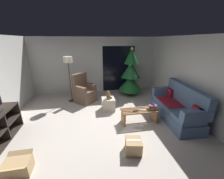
{
  "coord_description": "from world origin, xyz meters",
  "views": [
    {
      "loc": [
        -0.32,
        -3.44,
        2.35
      ],
      "look_at": [
        0.4,
        0.7,
        0.85
      ],
      "focal_mm": 22.24,
      "sensor_mm": 36.0,
      "label": 1
    }
  ],
  "objects": [
    {
      "name": "teddy_bear_chestnut",
      "position": [
        0.32,
        0.95,
        0.55
      ],
      "size": [
        0.21,
        0.22,
        0.29
      ],
      "color": "brown",
      "rests_on": "ottoman"
    },
    {
      "name": "cardboard_box_open_near_shelf",
      "position": [
        -1.71,
        -1.24,
        0.14
      ],
      "size": [
        0.47,
        0.49,
        0.32
      ],
      "color": "tan",
      "rests_on": "ground"
    },
    {
      "name": "couch",
      "position": [
        2.32,
        -0.02,
        0.4
      ],
      "size": [
        0.89,
        1.98,
        1.08
      ],
      "color": "slate",
      "rests_on": "ground"
    },
    {
      "name": "ottoman",
      "position": [
        0.31,
        0.96,
        0.22
      ],
      "size": [
        0.44,
        0.44,
        0.43
      ],
      "primitive_type": "cube",
      "color": "beige",
      "rests_on": "ground"
    },
    {
      "name": "patio_door_glass",
      "position": [
        1.11,
        2.97,
        1.05
      ],
      "size": [
        1.5,
        0.02,
        2.1
      ],
      "primitive_type": "cube",
      "color": "black",
      "rests_on": "ground"
    },
    {
      "name": "cardboard_box_taped_mid_floor",
      "position": [
        0.57,
        -1.1,
        0.15
      ],
      "size": [
        0.41,
        0.41,
        0.3
      ],
      "color": "tan",
      "rests_on": "ground"
    },
    {
      "name": "floor_lamp",
      "position": [
        -1.04,
        1.95,
        1.51
      ],
      "size": [
        0.32,
        0.32,
        1.78
      ],
      "color": "#2D2D30",
      "rests_on": "ground"
    },
    {
      "name": "ground_plane",
      "position": [
        0.0,
        0.0,
        0.0
      ],
      "size": [
        7.0,
        7.0,
        0.0
      ],
      "primitive_type": "plane",
      "color": "#BCB2A8"
    },
    {
      "name": "remote_black",
      "position": [
        0.96,
        -0.05,
        0.43
      ],
      "size": [
        0.16,
        0.05,
        0.02
      ],
      "primitive_type": "cube",
      "rotation": [
        0.0,
        0.0,
        1.62
      ],
      "color": "black",
      "rests_on": "coffee_table"
    },
    {
      "name": "cell_phone",
      "position": [
        1.51,
        0.01,
        0.55
      ],
      "size": [
        0.12,
        0.16,
        0.01
      ],
      "primitive_type": "cube",
      "rotation": [
        0.0,
        0.0,
        0.39
      ],
      "color": "black",
      "rests_on": "book_stack"
    },
    {
      "name": "wall_back",
      "position": [
        0.0,
        3.06,
        1.25
      ],
      "size": [
        5.72,
        0.12,
        2.5
      ],
      "primitive_type": "cube",
      "color": "silver",
      "rests_on": "ground"
    },
    {
      "name": "coffee_table",
      "position": [
        1.11,
        0.01,
        0.27
      ],
      "size": [
        1.1,
        0.4,
        0.42
      ],
      "color": "olive",
      "rests_on": "ground"
    },
    {
      "name": "book_stack",
      "position": [
        1.51,
        -0.02,
        0.48
      ],
      "size": [
        0.26,
        0.22,
        0.13
      ],
      "color": "#4C4C51",
      "rests_on": "coffee_table"
    },
    {
      "name": "patio_door_frame",
      "position": [
        1.11,
        2.99,
        1.1
      ],
      "size": [
        1.6,
        0.02,
        2.2
      ],
      "primitive_type": "cube",
      "color": "silver",
      "rests_on": "ground"
    },
    {
      "name": "christmas_tree",
      "position": [
        1.51,
        2.28,
        0.93
      ],
      "size": [
        1.05,
        1.05,
        2.11
      ],
      "color": "#4C1E19",
      "rests_on": "ground"
    },
    {
      "name": "remote_white",
      "position": [
        1.2,
        -0.02,
        0.43
      ],
      "size": [
        0.16,
        0.06,
        0.02
      ],
      "primitive_type": "cube",
      "rotation": [
        0.0,
        0.0,
        4.58
      ],
      "color": "silver",
      "rests_on": "coffee_table"
    },
    {
      "name": "remote_graphite",
      "position": [
        1.26,
        0.09,
        0.43
      ],
      "size": [
        0.12,
        0.16,
        0.02
      ],
      "primitive_type": "cube",
      "rotation": [
        0.0,
        0.0,
        2.57
      ],
      "color": "#333338",
      "rests_on": "coffee_table"
    },
    {
      "name": "armchair",
      "position": [
        -0.53,
        1.84,
        0.4
      ],
      "size": [
        0.97,
        0.97,
        1.13
      ],
      "color": "brown",
      "rests_on": "ground"
    },
    {
      "name": "wall_right",
      "position": [
        2.86,
        0.0,
        1.25
      ],
      "size": [
        0.12,
        6.0,
        2.5
      ],
      "primitive_type": "cube",
      "color": "silver",
      "rests_on": "ground"
    }
  ]
}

